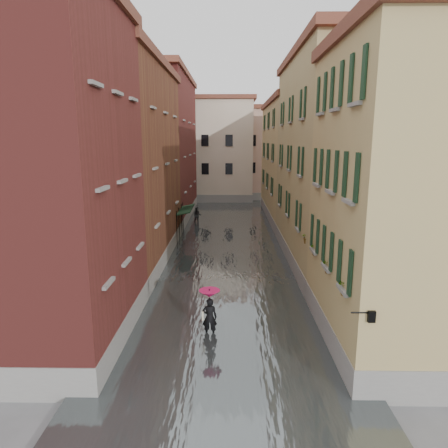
{
  "coord_description": "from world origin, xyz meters",
  "views": [
    {
      "loc": [
        0.16,
        -17.07,
        8.13
      ],
      "look_at": [
        -0.22,
        7.07,
        3.0
      ],
      "focal_mm": 32.0,
      "sensor_mm": 36.0,
      "label": 1
    }
  ],
  "objects": [
    {
      "name": "floodwater",
      "position": [
        0.0,
        13.0,
        0.1
      ],
      "size": [
        10.0,
        60.0,
        0.2
      ],
      "primitive_type": "cube",
      "color": "#4D5455",
      "rests_on": "ground"
    },
    {
      "name": "ground",
      "position": [
        0.0,
        0.0,
        0.0
      ],
      "size": [
        120.0,
        120.0,
        0.0
      ],
      "primitive_type": "plane",
      "color": "#5B5B5E",
      "rests_on": "ground"
    },
    {
      "name": "building_left_mid",
      "position": [
        -7.0,
        9.0,
        6.25
      ],
      "size": [
        6.0,
        14.0,
        12.5
      ],
      "primitive_type": "cube",
      "color": "brown",
      "rests_on": "ground"
    },
    {
      "name": "building_right_near",
      "position": [
        7.0,
        -2.0,
        5.75
      ],
      "size": [
        6.0,
        8.0,
        11.5
      ],
      "primitive_type": "cube",
      "color": "tan",
      "rests_on": "ground"
    },
    {
      "name": "awning_far",
      "position": [
        -3.49,
        15.63,
        2.46
      ],
      "size": [
        1.09,
        2.74,
        2.8
      ],
      "color": "black",
      "rests_on": "ground"
    },
    {
      "name": "building_end_cream",
      "position": [
        -3.0,
        38.0,
        6.5
      ],
      "size": [
        12.0,
        9.0,
        13.0
      ],
      "primitive_type": "cube",
      "color": "beige",
      "rests_on": "ground"
    },
    {
      "name": "wall_lantern",
      "position": [
        4.33,
        -6.0,
        3.01
      ],
      "size": [
        0.71,
        0.22,
        0.35
      ],
      "color": "black",
      "rests_on": "ground"
    },
    {
      "name": "building_left_near",
      "position": [
        -7.0,
        -2.0,
        6.5
      ],
      "size": [
        6.0,
        8.0,
        13.0
      ],
      "primitive_type": "cube",
      "color": "maroon",
      "rests_on": "ground"
    },
    {
      "name": "building_left_far",
      "position": [
        -7.0,
        24.0,
        7.0
      ],
      "size": [
        6.0,
        16.0,
        14.0
      ],
      "primitive_type": "cube",
      "color": "maroon",
      "rests_on": "ground"
    },
    {
      "name": "building_right_mid",
      "position": [
        7.0,
        9.0,
        6.5
      ],
      "size": [
        6.0,
        14.0,
        13.0
      ],
      "primitive_type": "cube",
      "color": "#9D905F",
      "rests_on": "ground"
    },
    {
      "name": "building_right_far",
      "position": [
        7.0,
        24.0,
        5.75
      ],
      "size": [
        6.0,
        16.0,
        11.5
      ],
      "primitive_type": "cube",
      "color": "tan",
      "rests_on": "ground"
    },
    {
      "name": "awning_near",
      "position": [
        -3.48,
        14.4,
        2.47
      ],
      "size": [
        1.09,
        3.23,
        2.8
      ],
      "color": "black",
      "rests_on": "ground"
    },
    {
      "name": "pedestrian_main",
      "position": [
        -0.69,
        -1.63,
        1.21
      ],
      "size": [
        0.9,
        0.9,
        2.06
      ],
      "color": "black",
      "rests_on": "ground"
    },
    {
      "name": "window_planters",
      "position": [
        4.12,
        -0.68,
        3.51
      ],
      "size": [
        0.59,
        7.77,
        0.84
      ],
      "color": "#9E5033",
      "rests_on": "ground"
    },
    {
      "name": "building_end_pink",
      "position": [
        6.0,
        40.0,
        6.0
      ],
      "size": [
        10.0,
        9.0,
        12.0
      ],
      "primitive_type": "cube",
      "color": "tan",
      "rests_on": "ground"
    },
    {
      "name": "pedestrian_far",
      "position": [
        -3.07,
        21.19,
        0.84
      ],
      "size": [
        0.84,
        0.67,
        1.67
      ],
      "primitive_type": "imported",
      "rotation": [
        0.0,
        0.0,
        0.04
      ],
      "color": "black",
      "rests_on": "ground"
    }
  ]
}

